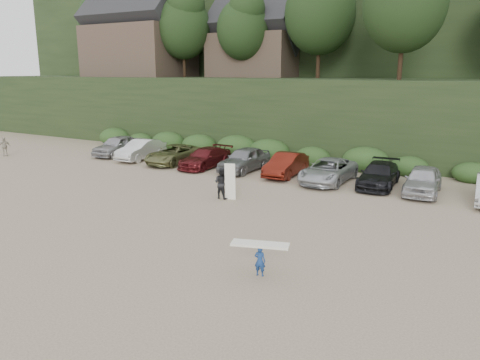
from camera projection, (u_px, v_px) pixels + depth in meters
The scene contains 6 objects.
ground at pixel (240, 227), 20.38m from camera, with size 120.00×120.00×0.00m, color tan.
hillside_backdrop at pixel (411, 25), 48.24m from camera, with size 90.00×41.50×28.00m.
parked_cars at pixel (328, 170), 28.43m from camera, with size 36.81×5.78×1.61m.
distant_walker at pixel (4, 147), 37.07m from camera, with size 0.88×0.37×1.51m, color #A8A08E.
child_surfer at pixel (260, 254), 15.43m from camera, with size 1.98×1.08×1.14m.
adult_surfer at pixel (222, 183), 24.74m from camera, with size 1.28×0.65×1.97m.
Camera 1 is at (9.64, -16.79, 6.70)m, focal length 35.00 mm.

